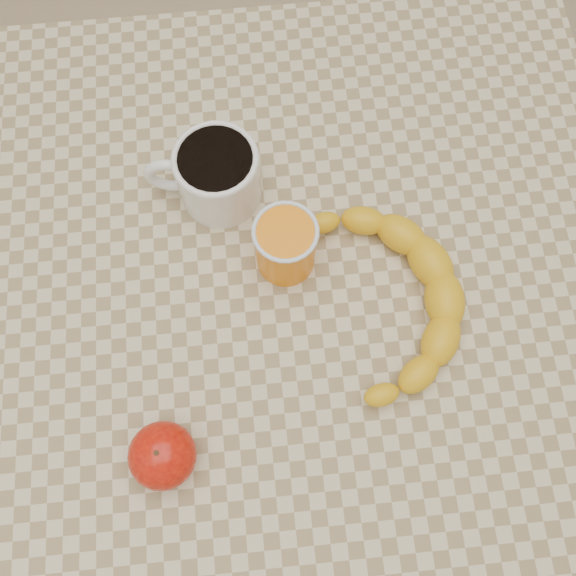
{
  "coord_description": "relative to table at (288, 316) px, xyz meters",
  "views": [
    {
      "loc": [
        -0.02,
        -0.22,
        1.42
      ],
      "look_at": [
        0.0,
        0.0,
        0.77
      ],
      "focal_mm": 40.0,
      "sensor_mm": 36.0,
      "label": 1
    }
  ],
  "objects": [
    {
      "name": "coffee_mug",
      "position": [
        -0.07,
        0.13,
        0.13
      ],
      "size": [
        0.14,
        0.1,
        0.08
      ],
      "color": "white",
      "rests_on": "table"
    },
    {
      "name": "apple",
      "position": [
        -0.14,
        -0.16,
        0.12
      ],
      "size": [
        0.08,
        0.08,
        0.06
      ],
      "color": "#8F0904",
      "rests_on": "table"
    },
    {
      "name": "orange_juice_glass",
      "position": [
        0.0,
        0.04,
        0.13
      ],
      "size": [
        0.07,
        0.07,
        0.08
      ],
      "color": "orange",
      "rests_on": "table"
    },
    {
      "name": "banana",
      "position": [
        0.11,
        -0.02,
        0.11
      ],
      "size": [
        0.19,
        0.27,
        0.04
      ],
      "primitive_type": null,
      "rotation": [
        0.0,
        0.0,
        0.01
      ],
      "color": "yellow",
      "rests_on": "table"
    },
    {
      "name": "table",
      "position": [
        0.0,
        0.0,
        0.0
      ],
      "size": [
        0.8,
        0.8,
        0.75
      ],
      "color": "#C6B58C",
      "rests_on": "ground"
    },
    {
      "name": "ground",
      "position": [
        0.0,
        0.0,
        -0.66
      ],
      "size": [
        3.0,
        3.0,
        0.0
      ],
      "primitive_type": "plane",
      "color": "tan",
      "rests_on": "ground"
    }
  ]
}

